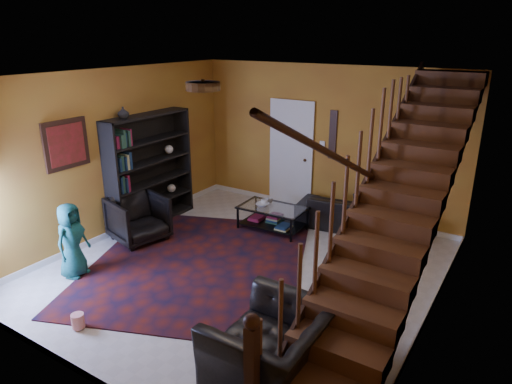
# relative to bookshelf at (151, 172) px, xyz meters

# --- Properties ---
(floor) EXTENTS (5.50, 5.50, 0.00)m
(floor) POSITION_rel_bookshelf_xyz_m (2.40, -0.60, -0.96)
(floor) COLOR beige
(floor) RESTS_ON ground
(room) EXTENTS (5.50, 5.50, 5.50)m
(room) POSITION_rel_bookshelf_xyz_m (1.07, 0.73, -0.91)
(room) COLOR #BC8C29
(room) RESTS_ON ground
(staircase) EXTENTS (0.95, 5.02, 3.18)m
(staircase) POSITION_rel_bookshelf_xyz_m (4.53, -0.60, 0.43)
(staircase) COLOR brown
(staircase) RESTS_ON floor
(bookshelf) EXTENTS (0.35, 1.80, 2.00)m
(bookshelf) POSITION_rel_bookshelf_xyz_m (0.00, 0.00, 0.00)
(bookshelf) COLOR black
(bookshelf) RESTS_ON floor
(door) EXTENTS (0.82, 0.05, 2.05)m
(door) POSITION_rel_bookshelf_xyz_m (1.70, 2.12, 0.06)
(door) COLOR silver
(door) RESTS_ON floor
(framed_picture) EXTENTS (0.04, 0.74, 0.74)m
(framed_picture) POSITION_rel_bookshelf_xyz_m (-0.17, -1.50, 0.79)
(framed_picture) COLOR maroon
(framed_picture) RESTS_ON room
(wall_hanging) EXTENTS (0.14, 0.03, 0.90)m
(wall_hanging) POSITION_rel_bookshelf_xyz_m (2.55, 2.13, 0.59)
(wall_hanging) COLOR black
(wall_hanging) RESTS_ON room
(ceiling_fixture) EXTENTS (0.40, 0.40, 0.10)m
(ceiling_fixture) POSITION_rel_bookshelf_xyz_m (2.40, -1.40, 1.78)
(ceiling_fixture) COLOR #3F2814
(ceiling_fixture) RESTS_ON room
(rug) EXTENTS (4.20, 4.45, 0.02)m
(rug) POSITION_rel_bookshelf_xyz_m (1.72, -0.84, -0.96)
(rug) COLOR #4C140D
(rug) RESTS_ON floor
(sofa) EXTENTS (2.05, 1.01, 0.58)m
(sofa) POSITION_rel_bookshelf_xyz_m (3.21, 1.70, -0.68)
(sofa) COLOR black
(sofa) RESTS_ON floor
(armchair_left) EXTENTS (1.03, 1.02, 0.77)m
(armchair_left) POSITION_rel_bookshelf_xyz_m (0.35, -0.70, -0.58)
(armchair_left) COLOR black
(armchair_left) RESTS_ON floor
(armchair_right) EXTENTS (1.03, 1.18, 0.77)m
(armchair_right) POSITION_rel_bookshelf_xyz_m (3.90, -2.35, -0.58)
(armchair_right) COLOR black
(armchair_right) RESTS_ON floor
(person_adult_a) EXTENTS (0.45, 0.33, 1.15)m
(person_adult_a) POSITION_rel_bookshelf_xyz_m (3.26, 1.75, -0.84)
(person_adult_a) COLOR black
(person_adult_a) RESTS_ON sofa
(person_adult_b) EXTENTS (0.60, 0.49, 1.15)m
(person_adult_b) POSITION_rel_bookshelf_xyz_m (3.50, 1.75, -0.84)
(person_adult_b) COLOR black
(person_adult_b) RESTS_ON sofa
(person_child) EXTENTS (0.45, 0.60, 1.10)m
(person_child) POSITION_rel_bookshelf_xyz_m (0.45, -2.05, -0.41)
(person_child) COLOR #1C696A
(person_child) RESTS_ON armchair_left
(coffee_table) EXTENTS (1.16, 0.70, 0.43)m
(coffee_table) POSITION_rel_bookshelf_xyz_m (2.03, 0.87, -0.72)
(coffee_table) COLOR black
(coffee_table) RESTS_ON floor
(cup_a) EXTENTS (0.14, 0.14, 0.10)m
(cup_a) POSITION_rel_bookshelf_xyz_m (1.86, 0.89, -0.48)
(cup_a) COLOR #999999
(cup_a) RESTS_ON coffee_table
(cup_b) EXTENTS (0.11, 0.11, 0.09)m
(cup_b) POSITION_rel_bookshelf_xyz_m (1.88, 1.04, -0.49)
(cup_b) COLOR #999999
(cup_b) RESTS_ON coffee_table
(bowl) EXTENTS (0.24, 0.24, 0.05)m
(bowl) POSITION_rel_bookshelf_xyz_m (1.86, 0.80, -0.50)
(bowl) COLOR #999999
(bowl) RESTS_ON coffee_table
(vase) EXTENTS (0.18, 0.18, 0.19)m
(vase) POSITION_rel_bookshelf_xyz_m (-0.00, -0.50, 1.13)
(vase) COLOR #999999
(vase) RESTS_ON bookshelf
(popcorn_bucket) EXTENTS (0.18, 0.18, 0.17)m
(popcorn_bucket) POSITION_rel_bookshelf_xyz_m (1.55, -2.85, -0.86)
(popcorn_bucket) COLOR red
(popcorn_bucket) RESTS_ON rug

